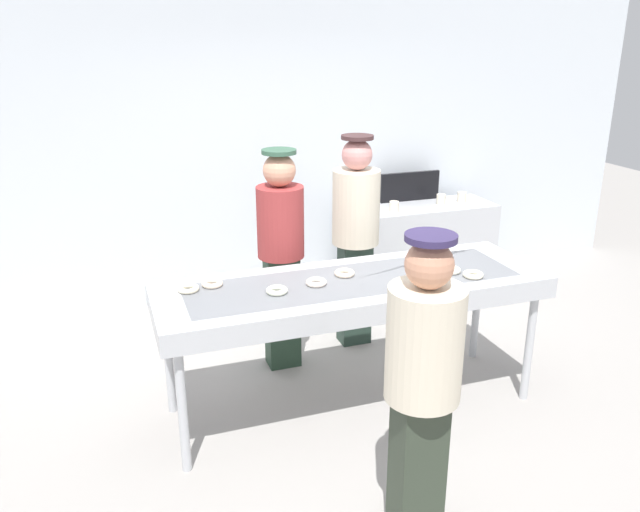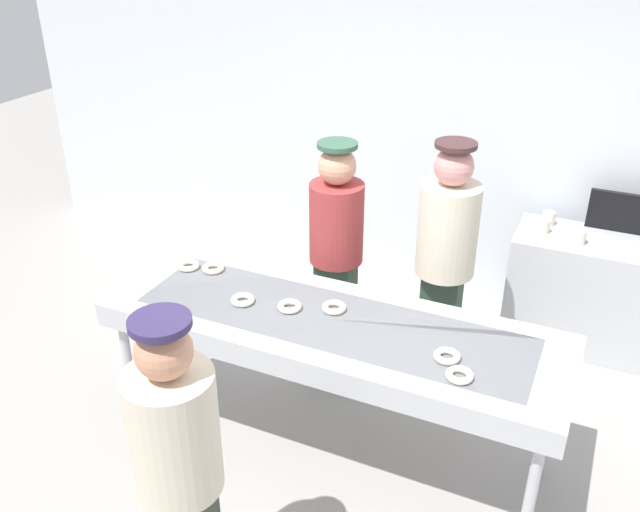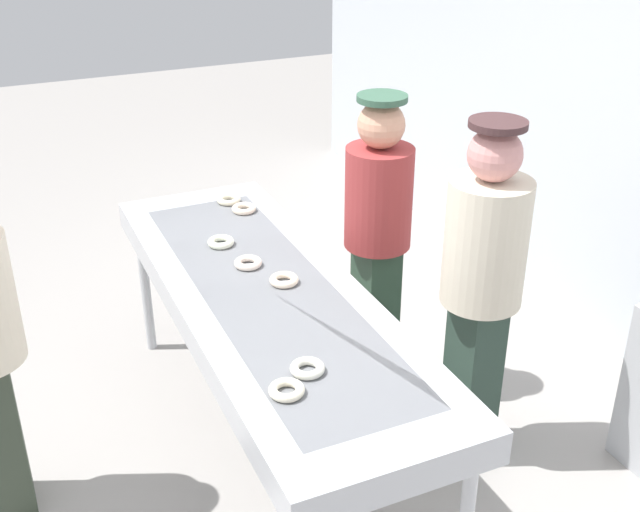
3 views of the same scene
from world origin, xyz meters
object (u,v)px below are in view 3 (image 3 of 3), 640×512
(sugar_donut_3, at_px, (287,390))
(worker_baker, at_px, (483,274))
(sugar_donut_5, at_px, (229,200))
(sugar_donut_0, at_px, (244,209))
(sugar_donut_6, at_px, (248,263))
(sugar_donut_4, at_px, (284,280))
(worker_assistant, at_px, (377,232))
(sugar_donut_1, at_px, (221,242))
(sugar_donut_2, at_px, (307,368))
(fryer_conveyor, at_px, (268,304))

(sugar_donut_3, xyz_separation_m, worker_baker, (-0.37, 1.10, 0.05))
(sugar_donut_5, height_order, worker_baker, worker_baker)
(sugar_donut_0, relative_size, sugar_donut_6, 1.00)
(sugar_donut_4, relative_size, worker_baker, 0.08)
(worker_assistant, bearing_deg, sugar_donut_1, 65.08)
(sugar_donut_0, bearing_deg, sugar_donut_5, -167.07)
(sugar_donut_3, bearing_deg, sugar_donut_4, 158.69)
(sugar_donut_1, xyz_separation_m, sugar_donut_2, (1.19, -0.04, 0.00))
(sugar_donut_0, bearing_deg, worker_assistant, 40.56)
(sugar_donut_2, bearing_deg, worker_baker, 105.93)
(fryer_conveyor, xyz_separation_m, sugar_donut_4, (-0.02, 0.09, 0.09))
(sugar_donut_0, relative_size, sugar_donut_4, 1.00)
(sugar_donut_2, xyz_separation_m, sugar_donut_3, (0.09, -0.12, 0.00))
(sugar_donut_2, relative_size, sugar_donut_4, 1.00)
(fryer_conveyor, height_order, sugar_donut_4, sugar_donut_4)
(sugar_donut_4, relative_size, worker_assistant, 0.08)
(sugar_donut_4, height_order, worker_assistant, worker_assistant)
(fryer_conveyor, relative_size, sugar_donut_0, 19.04)
(sugar_donut_5, bearing_deg, worker_baker, 27.20)
(sugar_donut_5, xyz_separation_m, worker_baker, (1.42, 0.73, 0.05))
(fryer_conveyor, distance_m, sugar_donut_3, 0.79)
(fryer_conveyor, bearing_deg, sugar_donut_1, -174.83)
(sugar_donut_2, bearing_deg, worker_assistant, 139.70)
(sugar_donut_4, bearing_deg, sugar_donut_5, 175.99)
(sugar_donut_1, bearing_deg, sugar_donut_0, 145.04)
(sugar_donut_3, height_order, worker_baker, worker_baker)
(sugar_donut_2, relative_size, sugar_donut_3, 1.00)
(worker_baker, bearing_deg, sugar_donut_6, 66.14)
(sugar_donut_0, height_order, sugar_donut_5, same)
(worker_baker, bearing_deg, sugar_donut_0, 40.45)
(sugar_donut_0, distance_m, sugar_donut_4, 0.86)
(sugar_donut_4, xyz_separation_m, worker_assistant, (-0.26, 0.62, 0.02))
(fryer_conveyor, xyz_separation_m, sugar_donut_1, (-0.53, -0.05, 0.09))
(sugar_donut_4, relative_size, sugar_donut_5, 1.00)
(sugar_donut_6, bearing_deg, sugar_donut_0, 162.40)
(sugar_donut_3, bearing_deg, sugar_donut_2, 127.44)
(sugar_donut_1, height_order, sugar_donut_3, same)
(worker_baker, relative_size, worker_assistant, 1.02)
(sugar_donut_1, bearing_deg, sugar_donut_2, -1.99)
(sugar_donut_0, bearing_deg, sugar_donut_3, -14.12)
(worker_assistant, bearing_deg, fryer_conveyor, 104.50)
(sugar_donut_4, height_order, sugar_donut_5, same)
(sugar_donut_1, height_order, sugar_donut_4, same)
(sugar_donut_3, bearing_deg, worker_assistant, 138.34)
(sugar_donut_5, bearing_deg, sugar_donut_1, -22.55)
(fryer_conveyor, relative_size, sugar_donut_4, 19.04)
(sugar_donut_1, xyz_separation_m, worker_assistant, (0.25, 0.76, 0.02))
(fryer_conveyor, xyz_separation_m, sugar_donut_5, (-1.03, 0.16, 0.09))
(sugar_donut_2, bearing_deg, sugar_donut_1, 178.01)
(sugar_donut_0, height_order, sugar_donut_1, same)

